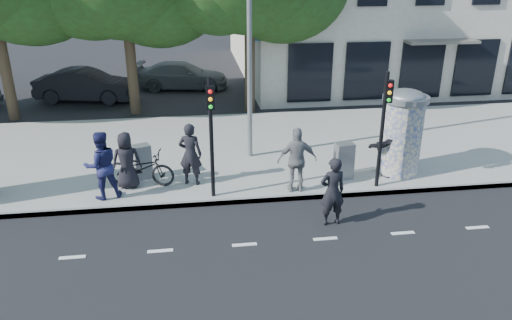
{
  "coord_description": "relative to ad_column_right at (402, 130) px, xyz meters",
  "views": [
    {
      "loc": [
        -1.12,
        -8.84,
        6.49
      ],
      "look_at": [
        0.57,
        3.5,
        1.32
      ],
      "focal_mm": 35.0,
      "sensor_mm": 36.0,
      "label": 1
    }
  ],
  "objects": [
    {
      "name": "ground",
      "position": [
        -5.2,
        -4.7,
        -1.54
      ],
      "size": [
        120.0,
        120.0,
        0.0
      ],
      "primitive_type": "plane",
      "color": "black",
      "rests_on": "ground"
    },
    {
      "name": "sidewalk",
      "position": [
        -5.2,
        2.8,
        -1.46
      ],
      "size": [
        40.0,
        8.0,
        0.15
      ],
      "primitive_type": "cube",
      "color": "gray",
      "rests_on": "ground"
    },
    {
      "name": "curb",
      "position": [
        -5.2,
        -1.15,
        -1.46
      ],
      "size": [
        40.0,
        0.1,
        0.16
      ],
      "primitive_type": "cube",
      "color": "slate",
      "rests_on": "ground"
    },
    {
      "name": "lane_dash_far",
      "position": [
        -5.2,
        -3.3,
        -1.53
      ],
      "size": [
        32.0,
        0.12,
        0.01
      ],
      "primitive_type": "cube",
      "color": "silver",
      "rests_on": "ground"
    },
    {
      "name": "ad_column_right",
      "position": [
        0.0,
        0.0,
        0.0
      ],
      "size": [
        1.36,
        1.36,
        2.65
      ],
      "color": "beige",
      "rests_on": "sidewalk"
    },
    {
      "name": "traffic_pole_near",
      "position": [
        -5.8,
        -0.91,
        0.69
      ],
      "size": [
        0.22,
        0.31,
        3.4
      ],
      "color": "black",
      "rests_on": "sidewalk"
    },
    {
      "name": "traffic_pole_far",
      "position": [
        -1.0,
        -0.91,
        0.69
      ],
      "size": [
        0.22,
        0.31,
        3.4
      ],
      "color": "black",
      "rests_on": "sidewalk"
    },
    {
      "name": "street_lamp",
      "position": [
        -4.4,
        1.93,
        3.26
      ],
      "size": [
        0.25,
        0.93,
        8.0
      ],
      "color": "slate",
      "rests_on": "sidewalk"
    },
    {
      "name": "ped_a",
      "position": [
        -8.22,
        0.06,
        -0.55
      ],
      "size": [
        0.84,
        0.56,
        1.68
      ],
      "primitive_type": "imported",
      "rotation": [
        0.0,
        0.0,
        3.17
      ],
      "color": "black",
      "rests_on": "sidewalk"
    },
    {
      "name": "ped_b",
      "position": [
        -6.39,
        0.05,
        -0.45
      ],
      "size": [
        0.78,
        0.61,
        1.88
      ],
      "primitive_type": "imported",
      "rotation": [
        0.0,
        0.0,
        2.87
      ],
      "color": "black",
      "rests_on": "sidewalk"
    },
    {
      "name": "ped_c",
      "position": [
        -8.82,
        -0.53,
        -0.42
      ],
      "size": [
        1.13,
        1.01,
        1.94
      ],
      "primitive_type": "imported",
      "rotation": [
        0.0,
        0.0,
        3.48
      ],
      "color": "#202151",
      "rests_on": "sidewalk"
    },
    {
      "name": "ped_e",
      "position": [
        -3.41,
        -0.85,
        -0.43
      ],
      "size": [
        1.14,
        0.67,
        1.91
      ],
      "primitive_type": "imported",
      "rotation": [
        0.0,
        0.0,
        3.12
      ],
      "color": "gray",
      "rests_on": "sidewalk"
    },
    {
      "name": "ped_f",
      "position": [
        -0.23,
        -0.21,
        -0.47
      ],
      "size": [
        1.8,
        0.96,
        1.84
      ],
      "primitive_type": "imported",
      "rotation": [
        0.0,
        0.0,
        3.35
      ],
      "color": "black",
      "rests_on": "sidewalk"
    },
    {
      "name": "man_road",
      "position": [
        -2.87,
        -2.57,
        -0.62
      ],
      "size": [
        0.72,
        0.51,
        1.84
      ],
      "primitive_type": "imported",
      "rotation": [
        0.0,
        0.0,
        3.26
      ],
      "color": "black",
      "rests_on": "ground"
    },
    {
      "name": "bicycle",
      "position": [
        -7.85,
        0.18,
        -0.86
      ],
      "size": [
        1.19,
        2.12,
        1.06
      ],
      "primitive_type": "imported",
      "rotation": [
        0.0,
        0.0,
        1.31
      ],
      "color": "black",
      "rests_on": "sidewalk"
    },
    {
      "name": "cabinet_left",
      "position": [
        -7.84,
        0.66,
        -0.86
      ],
      "size": [
        0.61,
        0.53,
        1.06
      ],
      "primitive_type": "cube",
      "rotation": [
        0.0,
        0.0,
        0.39
      ],
      "color": "gray",
      "rests_on": "sidewalk"
    },
    {
      "name": "cabinet_right",
      "position": [
        -1.82,
        -0.17,
        -0.83
      ],
      "size": [
        0.58,
        0.45,
        1.12
      ],
      "primitive_type": "cube",
      "rotation": [
        0.0,
        0.0,
        0.12
      ],
      "color": "slate",
      "rests_on": "sidewalk"
    },
    {
      "name": "car_mid",
      "position": [
        -11.15,
        10.33,
        -0.78
      ],
      "size": [
        2.43,
        4.8,
        1.51
      ],
      "primitive_type": "imported",
      "rotation": [
        0.0,
        0.0,
        1.38
      ],
      "color": "black",
      "rests_on": "ground"
    },
    {
      "name": "car_right",
      "position": [
        -6.64,
        12.15,
        -0.86
      ],
      "size": [
        2.45,
        4.85,
        1.35
      ],
      "primitive_type": "imported",
      "rotation": [
        0.0,
        0.0,
        1.45
      ],
      "color": "slate",
      "rests_on": "ground"
    }
  ]
}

